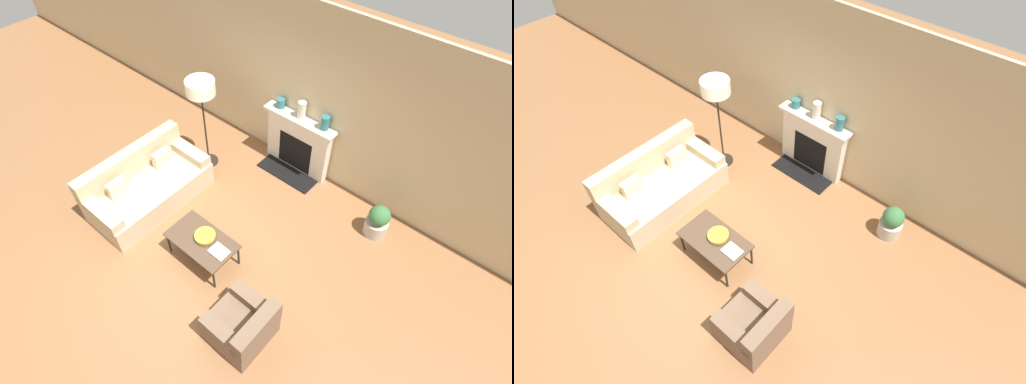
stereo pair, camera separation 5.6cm
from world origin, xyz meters
The scene contains 13 objects.
ground_plane centered at (0.00, 0.00, 0.00)m, with size 18.00×18.00×0.00m, color brown.
wall_back centered at (0.00, 2.59, 1.45)m, with size 18.00×0.06×2.90m.
fireplace centered at (0.13, 2.45, 0.53)m, with size 1.32×0.59×1.08m.
couch centered at (-1.25, 0.23, 0.31)m, with size 0.97×1.96×0.86m.
armchair_near centered at (1.48, -0.50, 0.29)m, with size 0.74×0.74×0.73m.
coffee_table centered at (0.26, 0.01, 0.41)m, with size 1.00×0.58×0.44m.
bowl centered at (0.28, 0.07, 0.48)m, with size 0.30×0.30×0.07m.
book centered at (0.59, 0.03, 0.46)m, with size 0.27×0.21×0.02m.
floor_lamp centered at (-1.14, 1.50, 1.46)m, with size 0.47×0.47×1.69m.
mantel_vase_left centered at (-0.29, 2.46, 1.16)m, with size 0.15×0.15×0.15m.
mantel_vase_center_left centered at (0.13, 2.46, 1.22)m, with size 0.14×0.14×0.29m.
mantel_vase_center_right centered at (0.57, 2.46, 1.19)m, with size 0.14×0.14×0.23m.
potted_plant centered at (1.95, 2.06, 0.27)m, with size 0.35×0.35×0.57m.
Camera 1 is at (2.94, -1.93, 5.09)m, focal length 28.00 mm.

